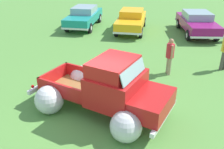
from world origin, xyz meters
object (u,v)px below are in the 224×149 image
object	(u,v)px
show_car_1	(131,20)
show_car_2	(197,22)
spectator_0	(170,54)
vintage_pickup_truck	(109,92)
show_car_0	(84,16)

from	to	relation	value
show_car_1	show_car_2	distance (m)	4.31
show_car_2	show_car_1	bearing A→B (deg)	-97.25
show_car_2	spectator_0	bearing A→B (deg)	-24.40
show_car_2	spectator_0	world-z (taller)	spectator_0
vintage_pickup_truck	show_car_0	world-z (taller)	vintage_pickup_truck
vintage_pickup_truck	show_car_1	distance (m)	9.96
show_car_0	show_car_1	bearing A→B (deg)	81.05
show_car_1	show_car_2	xyz separation A→B (m)	(4.24, 0.76, 0.00)
show_car_1	spectator_0	xyz separation A→B (m)	(3.40, -6.14, 0.13)
vintage_pickup_truck	show_car_1	world-z (taller)	vintage_pickup_truck
show_car_2	show_car_0	bearing A→B (deg)	-101.37
show_car_1	show_car_2	bearing A→B (deg)	91.16
vintage_pickup_truck	show_car_0	size ratio (longest dim) A/B	0.99
vintage_pickup_truck	show_car_2	size ratio (longest dim) A/B	0.98
show_car_2	spectator_0	distance (m)	6.95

